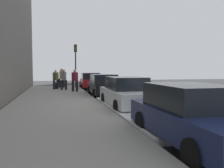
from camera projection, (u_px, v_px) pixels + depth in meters
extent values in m
plane|color=#333335|center=(124.00, 107.00, 12.19)|extent=(56.00, 56.00, 0.00)
cube|color=gray|center=(56.00, 108.00, 11.44)|extent=(28.00, 4.60, 0.15)
cube|color=gold|center=(182.00, 105.00, 12.92)|extent=(28.00, 0.14, 0.01)
cube|color=white|center=(120.00, 112.00, 10.18)|extent=(8.63, 0.56, 0.22)
cylinder|color=black|center=(101.00, 86.00, 22.05)|extent=(0.65, 0.25, 0.64)
cylinder|color=black|center=(83.00, 87.00, 21.74)|extent=(0.65, 0.25, 0.64)
cylinder|color=black|center=(97.00, 84.00, 24.80)|extent=(0.65, 0.25, 0.64)
cylinder|color=black|center=(81.00, 85.00, 24.48)|extent=(0.65, 0.25, 0.64)
cube|color=maroon|center=(91.00, 83.00, 23.25)|extent=(4.58, 1.98, 0.64)
cube|color=black|center=(90.00, 76.00, 23.43)|extent=(2.41, 1.69, 0.60)
cylinder|color=black|center=(121.00, 93.00, 15.84)|extent=(0.64, 0.23, 0.64)
cylinder|color=black|center=(95.00, 94.00, 15.50)|extent=(0.64, 0.23, 0.64)
cylinder|color=black|center=(112.00, 90.00, 18.58)|extent=(0.64, 0.23, 0.64)
cylinder|color=black|center=(90.00, 90.00, 18.24)|extent=(0.64, 0.23, 0.64)
cube|color=black|center=(104.00, 88.00, 17.02)|extent=(4.56, 1.89, 0.64)
cube|color=black|center=(103.00, 79.00, 17.20)|extent=(2.38, 1.65, 0.60)
cylinder|color=black|center=(155.00, 106.00, 10.47)|extent=(0.64, 0.22, 0.64)
cylinder|color=black|center=(117.00, 107.00, 10.09)|extent=(0.64, 0.22, 0.64)
cylinder|color=black|center=(135.00, 98.00, 13.19)|extent=(0.64, 0.22, 0.64)
cylinder|color=black|center=(104.00, 99.00, 12.81)|extent=(0.64, 0.22, 0.64)
cube|color=white|center=(127.00, 96.00, 11.62)|extent=(4.51, 1.81, 0.64)
cube|color=black|center=(126.00, 83.00, 11.80)|extent=(2.35, 1.60, 0.60)
cylinder|color=black|center=(194.00, 155.00, 4.49)|extent=(0.64, 0.22, 0.64)
cylinder|color=black|center=(193.00, 120.00, 7.59)|extent=(0.64, 0.22, 0.64)
cylinder|color=black|center=(142.00, 123.00, 7.22)|extent=(0.64, 0.22, 0.64)
cube|color=navy|center=(193.00, 122.00, 6.03)|extent=(4.53, 1.82, 0.64)
cube|color=black|center=(189.00, 96.00, 6.21)|extent=(2.36, 1.61, 0.60)
cylinder|color=black|center=(77.00, 86.00, 18.81)|extent=(0.19, 0.19, 0.80)
cylinder|color=black|center=(73.00, 86.00, 18.97)|extent=(0.19, 0.19, 0.80)
cube|color=maroon|center=(75.00, 77.00, 18.85)|extent=(0.54, 0.51, 0.68)
sphere|color=#D8AD8C|center=(75.00, 71.00, 18.82)|extent=(0.22, 0.22, 0.22)
cylinder|color=black|center=(62.00, 85.00, 20.37)|extent=(0.19, 0.19, 0.80)
cylinder|color=black|center=(66.00, 85.00, 20.32)|extent=(0.19, 0.19, 0.80)
cube|color=slate|center=(64.00, 76.00, 20.30)|extent=(0.53, 0.43, 0.68)
sphere|color=tan|center=(64.00, 71.00, 20.27)|extent=(0.22, 0.22, 0.22)
cylinder|color=black|center=(54.00, 85.00, 20.91)|extent=(0.18, 0.18, 0.78)
cylinder|color=black|center=(57.00, 84.00, 21.19)|extent=(0.18, 0.18, 0.78)
cube|color=brown|center=(56.00, 76.00, 21.00)|extent=(0.53, 0.50, 0.66)
sphere|color=#D8AD8C|center=(56.00, 71.00, 20.98)|extent=(0.22, 0.22, 0.22)
cylinder|color=black|center=(60.00, 83.00, 22.76)|extent=(0.20, 0.20, 0.83)
cylinder|color=black|center=(64.00, 83.00, 22.77)|extent=(0.20, 0.20, 0.83)
cube|color=tan|center=(61.00, 75.00, 22.72)|extent=(0.53, 0.39, 0.71)
sphere|color=#D8AD8C|center=(61.00, 70.00, 22.69)|extent=(0.23, 0.23, 0.23)
cylinder|color=#2D2D19|center=(76.00, 70.00, 23.24)|extent=(0.12, 0.12, 3.34)
cube|color=black|center=(75.00, 48.00, 23.12)|extent=(0.26, 0.26, 0.70)
sphere|color=red|center=(76.00, 46.00, 22.96)|extent=(0.14, 0.14, 0.14)
sphere|color=orange|center=(76.00, 48.00, 22.97)|extent=(0.14, 0.14, 0.14)
sphere|color=green|center=(76.00, 51.00, 22.98)|extent=(0.14, 0.14, 0.14)
cube|color=#191E38|center=(55.00, 86.00, 21.46)|extent=(0.34, 0.22, 0.51)
cylinder|color=#4C4C4C|center=(55.00, 81.00, 21.43)|extent=(0.03, 0.03, 0.36)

